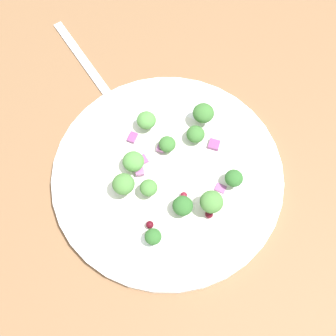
# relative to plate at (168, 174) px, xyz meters

# --- Properties ---
(ground_plane) EXTENTS (1.80, 1.80, 0.02)m
(ground_plane) POSITION_rel_plate_xyz_m (-0.02, 0.01, -0.02)
(ground_plane) COLOR brown
(plate) EXTENTS (0.28, 0.28, 0.02)m
(plate) POSITION_rel_plate_xyz_m (0.00, 0.00, 0.00)
(plate) COLOR white
(plate) RESTS_ON ground_plane
(dressing_pool) EXTENTS (0.17, 0.17, 0.00)m
(dressing_pool) POSITION_rel_plate_xyz_m (0.00, 0.00, 0.00)
(dressing_pool) COLOR white
(dressing_pool) RESTS_ON plate
(broccoli_floret_0) EXTENTS (0.03, 0.03, 0.03)m
(broccoli_floret_0) POSITION_rel_plate_xyz_m (-0.05, 0.04, 0.03)
(broccoli_floret_0) COLOR #ADD18E
(broccoli_floret_0) RESTS_ON plate
(broccoli_floret_1) EXTENTS (0.02, 0.02, 0.02)m
(broccoli_floret_1) POSITION_rel_plate_xyz_m (-0.03, -0.05, 0.02)
(broccoli_floret_1) COLOR #9EC684
(broccoli_floret_1) RESTS_ON plate
(broccoli_floret_2) EXTENTS (0.03, 0.03, 0.03)m
(broccoli_floret_2) POSITION_rel_plate_xyz_m (0.04, -0.00, 0.02)
(broccoli_floret_2) COLOR #ADD18E
(broccoli_floret_2) RESTS_ON plate
(broccoli_floret_3) EXTENTS (0.02, 0.02, 0.02)m
(broccoli_floret_3) POSITION_rel_plate_xyz_m (0.02, 0.03, 0.02)
(broccoli_floret_3) COLOR #ADD18E
(broccoli_floret_3) RESTS_ON plate
(broccoli_floret_4) EXTENTS (0.03, 0.03, 0.03)m
(broccoli_floret_4) POSITION_rel_plate_xyz_m (-0.04, -0.08, 0.02)
(broccoli_floret_4) COLOR #9EC684
(broccoli_floret_4) RESTS_ON plate
(broccoli_floret_5) EXTENTS (0.02, 0.02, 0.02)m
(broccoli_floret_5) POSITION_rel_plate_xyz_m (-0.08, 0.01, 0.02)
(broccoli_floret_5) COLOR #ADD18E
(broccoli_floret_5) RESTS_ON plate
(broccoli_floret_6) EXTENTS (0.03, 0.03, 0.03)m
(broccoli_floret_6) POSITION_rel_plate_xyz_m (0.05, 0.03, 0.03)
(broccoli_floret_6) COLOR #8EB77A
(broccoli_floret_6) RESTS_ON plate
(broccoli_floret_7) EXTENTS (0.02, 0.02, 0.02)m
(broccoli_floret_7) POSITION_rel_plate_xyz_m (-0.03, 0.05, 0.02)
(broccoli_floret_7) COLOR #ADD18E
(broccoli_floret_7) RESTS_ON plate
(broccoli_floret_8) EXTENTS (0.02, 0.02, 0.02)m
(broccoli_floret_8) POSITION_rel_plate_xyz_m (0.03, -0.06, 0.02)
(broccoli_floret_8) COLOR #8EB77A
(broccoli_floret_8) RESTS_ON plate
(broccoli_floret_9) EXTENTS (0.02, 0.02, 0.02)m
(broccoli_floret_9) POSITION_rel_plate_xyz_m (0.01, 0.08, 0.02)
(broccoli_floret_9) COLOR #8EB77A
(broccoli_floret_9) RESTS_ON plate
(broccoli_floret_10) EXTENTS (0.02, 0.02, 0.02)m
(broccoli_floret_10) POSITION_rel_plate_xyz_m (0.00, -0.03, 0.02)
(broccoli_floret_10) COLOR #9EC684
(broccoli_floret_10) RESTS_ON plate
(cranberry_0) EXTENTS (0.01, 0.01, 0.01)m
(cranberry_0) POSITION_rel_plate_xyz_m (-0.03, 0.03, 0.01)
(cranberry_0) COLOR maroon
(cranberry_0) RESTS_ON plate
(cranberry_1) EXTENTS (0.01, 0.01, 0.01)m
(cranberry_1) POSITION_rel_plate_xyz_m (-0.05, 0.05, 0.01)
(cranberry_1) COLOR #4C0A14
(cranberry_1) RESTS_ON plate
(cranberry_2) EXTENTS (0.01, 0.01, 0.01)m
(cranberry_2) POSITION_rel_plate_xyz_m (0.01, 0.07, 0.01)
(cranberry_2) COLOR #4C0A14
(cranberry_2) RESTS_ON plate
(onion_bit_0) EXTENTS (0.01, 0.01, 0.01)m
(onion_bit_0) POSITION_rel_plate_xyz_m (0.01, -0.03, 0.01)
(onion_bit_0) COLOR #A35B93
(onion_bit_0) RESTS_ON plate
(onion_bit_1) EXTENTS (0.01, 0.02, 0.00)m
(onion_bit_1) POSITION_rel_plate_xyz_m (0.05, -0.04, 0.01)
(onion_bit_1) COLOR #843D75
(onion_bit_1) RESTS_ON plate
(onion_bit_2) EXTENTS (0.01, 0.01, 0.01)m
(onion_bit_2) POSITION_rel_plate_xyz_m (0.03, 0.00, 0.01)
(onion_bit_2) COLOR #A35B93
(onion_bit_2) RESTS_ON plate
(onion_bit_3) EXTENTS (0.02, 0.01, 0.00)m
(onion_bit_3) POSITION_rel_plate_xyz_m (-0.07, 0.01, 0.01)
(onion_bit_3) COLOR #934C84
(onion_bit_3) RESTS_ON plate
(onion_bit_4) EXTENTS (0.02, 0.02, 0.01)m
(onion_bit_4) POSITION_rel_plate_xyz_m (-0.05, -0.04, 0.01)
(onion_bit_4) COLOR #843D75
(onion_bit_4) RESTS_ON plate
(onion_bit_5) EXTENTS (0.02, 0.02, 0.00)m
(onion_bit_5) POSITION_rel_plate_xyz_m (0.03, -0.01, 0.01)
(onion_bit_5) COLOR #934C84
(onion_bit_5) RESTS_ON plate
(fork) EXTENTS (0.13, 0.15, 0.01)m
(fork) POSITION_rel_plate_xyz_m (0.12, -0.15, -0.01)
(fork) COLOR silver
(fork) RESTS_ON ground_plane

